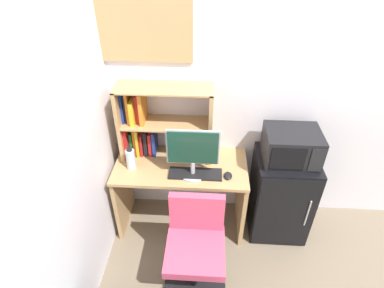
% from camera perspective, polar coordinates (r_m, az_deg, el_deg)
% --- Properties ---
extents(wall_back, '(6.40, 0.04, 2.60)m').
position_cam_1_polar(wall_back, '(2.91, 26.56, 7.85)').
color(wall_back, silver).
rests_on(wall_back, ground_plane).
extents(wall_left, '(0.04, 4.40, 2.60)m').
position_cam_1_polar(wall_left, '(1.67, -31.29, -16.45)').
color(wall_left, silver).
rests_on(wall_left, ground_plane).
extents(desk, '(1.16, 0.57, 0.74)m').
position_cam_1_polar(desk, '(2.89, -1.96, -7.40)').
color(desk, tan).
rests_on(desk, ground_plane).
extents(hutch_bookshelf, '(0.79, 0.28, 0.67)m').
position_cam_1_polar(hutch_bookshelf, '(2.70, -7.43, 4.11)').
color(hutch_bookshelf, tan).
rests_on(hutch_bookshelf, desk).
extents(monitor, '(0.43, 0.21, 0.44)m').
position_cam_1_polar(monitor, '(2.48, 0.16, -1.38)').
color(monitor, '#B7B7BC').
rests_on(monitor, desk).
extents(keyboard, '(0.45, 0.15, 0.02)m').
position_cam_1_polar(keyboard, '(2.63, 0.62, -5.48)').
color(keyboard, black).
rests_on(keyboard, desk).
extents(computer_mouse, '(0.07, 0.10, 0.03)m').
position_cam_1_polar(computer_mouse, '(2.62, 6.62, -5.78)').
color(computer_mouse, black).
rests_on(computer_mouse, desk).
extents(water_bottle, '(0.08, 0.08, 0.21)m').
position_cam_1_polar(water_bottle, '(2.69, -11.17, -2.69)').
color(water_bottle, silver).
rests_on(water_bottle, desk).
extents(mini_fridge, '(0.52, 0.50, 0.84)m').
position_cam_1_polar(mini_fridge, '(3.03, 15.87, -8.95)').
color(mini_fridge, black).
rests_on(mini_fridge, ground_plane).
extents(microwave, '(0.44, 0.37, 0.27)m').
position_cam_1_polar(microwave, '(2.68, 17.76, -0.37)').
color(microwave, black).
rests_on(microwave, mini_fridge).
extents(desk_chair, '(0.50, 0.50, 0.86)m').
position_cam_1_polar(desk_chair, '(2.56, 0.65, -19.30)').
color(desk_chair, black).
rests_on(desk_chair, ground_plane).
extents(wall_corkboard, '(0.74, 0.02, 0.46)m').
position_cam_1_polar(wall_corkboard, '(2.52, -8.81, 19.67)').
color(wall_corkboard, tan).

